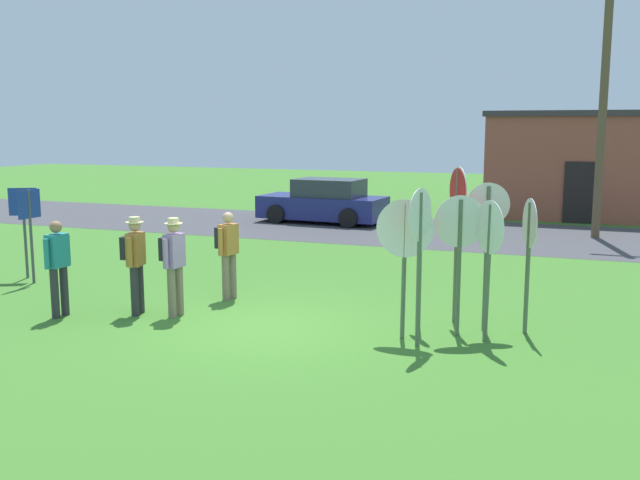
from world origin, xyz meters
TOP-DOWN VIEW (x-y plane):
  - ground_plane at (0.00, 0.00)m, footprint 80.00×80.00m
  - street_asphalt at (0.00, 11.54)m, footprint 60.00×6.40m
  - building_background at (4.64, 17.22)m, footprint 6.75×3.86m
  - utility_pole at (5.16, 12.21)m, footprint 1.80×0.24m
  - parked_car_on_street at (-3.60, 12.50)m, footprint 4.40×2.21m
  - stop_sign_low_front at (3.11, 0.66)m, footprint 0.75×0.35m
  - stop_sign_leaning_left at (3.59, 0.51)m, footprint 0.52×0.67m
  - stop_sign_rear_right at (2.34, 0.25)m, footprint 0.90×0.16m
  - stop_sign_nearest at (3.47, 1.13)m, footprint 0.66×0.22m
  - stop_sign_far_back at (2.44, 0.88)m, footprint 0.44×0.50m
  - stop_sign_leaning_right at (2.65, -0.09)m, footprint 0.18×0.78m
  - stop_sign_rear_left at (2.93, 1.45)m, footprint 0.41×0.71m
  - stop_sign_center_cluster at (4.12, 1.18)m, footprint 0.29×0.74m
  - person_in_blue at (-1.71, 0.06)m, footprint 0.41×0.57m
  - person_with_sunhat at (-3.57, -0.68)m, footprint 0.25×0.57m
  - person_near_signs at (-1.43, 1.50)m, footprint 0.40×0.56m
  - person_in_dark_shirt at (-2.42, -0.07)m, footprint 0.42×0.56m
  - info_panel_leftmost at (-5.96, 1.28)m, footprint 0.06×0.60m
  - info_panel_middle at (-6.47, 1.65)m, footprint 0.54×0.30m

SIDE VIEW (x-z plane):
  - ground_plane at x=0.00m, z-range 0.00..0.00m
  - street_asphalt at x=0.00m, z-range 0.00..0.01m
  - parked_car_on_street at x=-3.60m, z-range -0.07..1.44m
  - person_with_sunhat at x=-3.57m, z-range 0.11..1.80m
  - person_near_signs at x=-1.43m, z-range 0.14..1.83m
  - person_in_blue at x=-1.71m, z-range 0.14..1.88m
  - person_in_dark_shirt at x=-2.42m, z-range 0.14..1.88m
  - info_panel_middle at x=-6.47m, z-range 0.38..2.36m
  - info_panel_leftmost at x=-5.96m, z-range 0.38..2.37m
  - stop_sign_far_back at x=2.44m, z-range 0.36..2.47m
  - stop_sign_center_cluster at x=4.12m, z-range 0.40..2.58m
  - stop_sign_rear_right at x=2.34m, z-range 0.41..2.60m
  - stop_sign_leaning_left at x=3.59m, z-range 0.41..2.61m
  - stop_sign_low_front at x=3.11m, z-range 0.42..2.66m
  - stop_sign_nearest at x=3.47m, z-range 0.42..2.83m
  - stop_sign_leaning_right at x=2.65m, z-range 0.45..2.85m
  - stop_sign_rear_left at x=2.93m, z-range 0.50..3.14m
  - building_background at x=4.64m, z-range 0.01..3.83m
  - utility_pole at x=5.16m, z-range 0.18..8.11m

